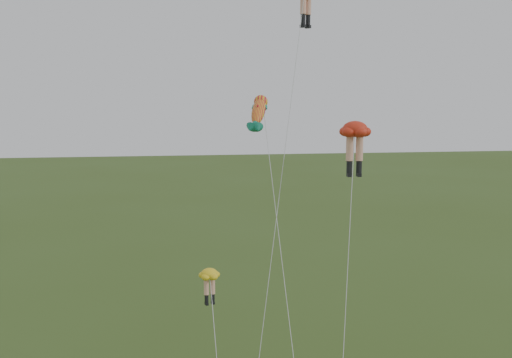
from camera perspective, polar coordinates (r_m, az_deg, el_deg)
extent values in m
cylinder|color=#F2AA8F|center=(33.68, 4.74, 17.09)|extent=(0.34, 0.34, 1.15)
cylinder|color=black|center=(33.56, 4.72, 15.63)|extent=(0.26, 0.26, 0.58)
cube|color=black|center=(33.51, 4.72, 15.00)|extent=(0.36, 0.38, 0.17)
cylinder|color=#F2AA8F|center=(34.04, 5.24, 16.98)|extent=(0.34, 0.34, 1.15)
cylinder|color=black|center=(33.92, 5.23, 15.54)|extent=(0.26, 0.26, 0.58)
cube|color=black|center=(33.87, 5.22, 14.92)|extent=(0.36, 0.38, 0.17)
cylinder|color=silver|center=(29.76, 2.34, -1.67)|extent=(4.42, 7.44, 23.21)
ellipsoid|color=red|center=(28.88, 9.87, 4.95)|extent=(1.74, 1.74, 0.82)
cylinder|color=#F2AA8F|center=(28.88, 9.35, 3.04)|extent=(0.36, 0.36, 1.25)
cylinder|color=black|center=(28.97, 9.31, 1.20)|extent=(0.28, 0.28, 0.62)
cube|color=black|center=(29.02, 9.29, 0.41)|extent=(0.23, 0.38, 0.18)
cylinder|color=#F2AA8F|center=(29.01, 10.31, 3.04)|extent=(0.36, 0.36, 1.25)
cylinder|color=black|center=(29.10, 10.26, 1.20)|extent=(0.28, 0.28, 0.62)
cube|color=black|center=(29.15, 10.24, 0.42)|extent=(0.23, 0.38, 0.18)
cylinder|color=silver|center=(26.96, 9.03, -11.23)|extent=(2.57, 6.27, 15.53)
ellipsoid|color=yellow|center=(26.31, -4.69, -9.41)|extent=(1.24, 1.24, 0.50)
cylinder|color=#F2AA8F|center=(26.44, -4.98, -10.66)|extent=(0.22, 0.22, 0.76)
cylinder|color=black|center=(26.62, -4.97, -11.83)|extent=(0.17, 0.17, 0.38)
cube|color=black|center=(26.71, -4.96, -12.32)|extent=(0.18, 0.25, 0.11)
cylinder|color=#F2AA8F|center=(26.54, -4.36, -10.58)|extent=(0.22, 0.22, 0.76)
cylinder|color=black|center=(26.72, -4.35, -11.74)|extent=(0.17, 0.17, 0.38)
cube|color=black|center=(26.81, -4.34, -12.24)|extent=(0.18, 0.25, 0.11)
ellipsoid|color=gold|center=(34.56, 0.28, 6.89)|extent=(1.76, 2.88, 2.30)
sphere|color=gold|center=(34.56, 0.28, 6.89)|extent=(1.27, 1.48, 1.25)
cone|color=#12785C|center=(34.56, 0.28, 6.89)|extent=(1.04, 1.32, 1.22)
cone|color=#12785C|center=(34.56, 0.28, 6.89)|extent=(1.04, 1.32, 1.22)
cone|color=#12785C|center=(34.56, 0.28, 6.89)|extent=(0.59, 0.74, 0.68)
cone|color=#12785C|center=(34.56, 0.28, 6.89)|extent=(0.59, 0.74, 0.68)
cone|color=#AD1224|center=(34.56, 0.28, 6.89)|extent=(0.63, 0.76, 0.66)
cylinder|color=silver|center=(31.09, 2.33, -8.12)|extent=(0.75, 9.65, 15.95)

